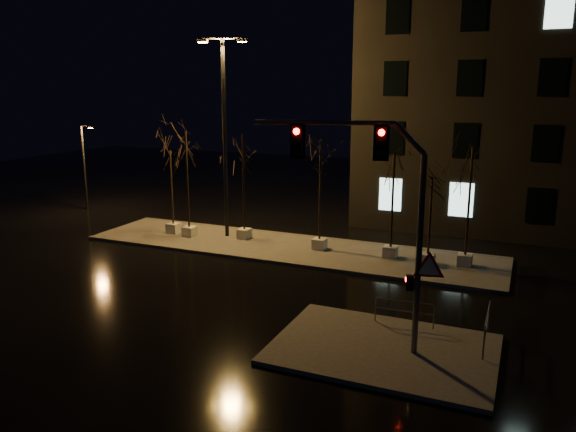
% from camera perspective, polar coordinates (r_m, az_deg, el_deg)
% --- Properties ---
extents(ground, '(90.00, 90.00, 0.00)m').
position_cam_1_polar(ground, '(24.42, -5.74, -7.02)').
color(ground, black).
rests_on(ground, ground).
extents(median, '(22.00, 5.00, 0.15)m').
position_cam_1_polar(median, '(29.52, -0.09, -3.27)').
color(median, '#4E4A45').
rests_on(median, ground).
extents(sidewalk_corner, '(7.00, 5.00, 0.15)m').
position_cam_1_polar(sidewalk_corner, '(18.83, 9.66, -13.18)').
color(sidewalk_corner, '#4E4A45').
rests_on(sidewalk_corner, ground).
extents(tree_0, '(1.80, 1.80, 4.86)m').
position_cam_1_polar(tree_0, '(32.26, -11.83, 4.69)').
color(tree_0, silver).
rests_on(tree_0, median).
extents(tree_1, '(1.80, 1.80, 6.02)m').
position_cam_1_polar(tree_1, '(31.20, -10.29, 6.11)').
color(tree_1, silver).
rests_on(tree_1, median).
extents(tree_2, '(1.80, 1.80, 5.93)m').
position_cam_1_polar(tree_2, '(30.31, -4.59, 5.95)').
color(tree_2, silver).
rests_on(tree_2, median).
extents(tree_3, '(1.80, 1.80, 5.78)m').
position_cam_1_polar(tree_3, '(28.22, 3.31, 5.22)').
color(tree_3, silver).
rests_on(tree_3, median).
extents(tree_4, '(1.80, 1.80, 5.28)m').
position_cam_1_polar(tree_4, '(27.26, 10.67, 3.94)').
color(tree_4, silver).
rests_on(tree_4, median).
extents(tree_5, '(1.80, 1.80, 4.29)m').
position_cam_1_polar(tree_5, '(26.57, 14.34, 1.89)').
color(tree_5, silver).
rests_on(tree_5, median).
extents(tree_6, '(1.80, 1.80, 5.71)m').
position_cam_1_polar(tree_6, '(26.73, 18.10, 4.07)').
color(tree_6, silver).
rests_on(tree_6, median).
extents(traffic_signal_mast, '(5.78, 1.37, 7.21)m').
position_cam_1_polar(traffic_signal_mast, '(17.07, 9.50, 1.21)').
color(traffic_signal_mast, '#55575C').
rests_on(traffic_signal_mast, sidewalk_corner).
extents(streetlight_main, '(2.65, 1.00, 10.73)m').
position_cam_1_polar(streetlight_main, '(30.84, -6.48, 9.18)').
color(streetlight_main, black).
rests_on(streetlight_main, median).
extents(streetlight_far, '(1.14, 0.26, 5.83)m').
position_cam_1_polar(streetlight_far, '(41.19, -19.94, 5.03)').
color(streetlight_far, black).
rests_on(streetlight_far, ground).
extents(guard_rail_a, '(2.07, 0.16, 0.90)m').
position_cam_1_polar(guard_rail_a, '(20.31, 11.73, -9.23)').
color(guard_rail_a, '#55575C').
rests_on(guard_rail_a, sidewalk_corner).
extents(guard_rail_b, '(0.06, 2.32, 1.10)m').
position_cam_1_polar(guard_rail_b, '(19.52, 19.57, -10.28)').
color(guard_rail_b, '#55575C').
rests_on(guard_rail_b, sidewalk_corner).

